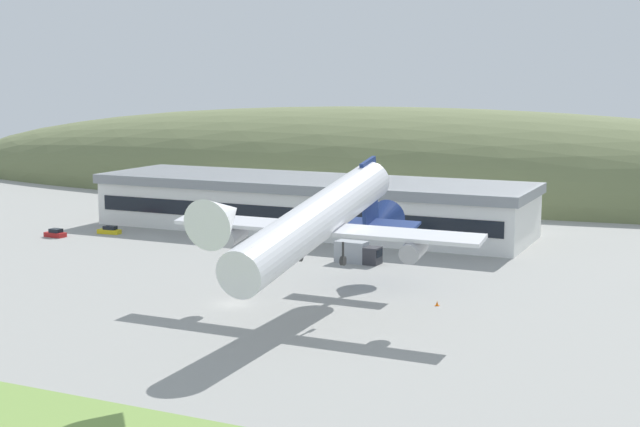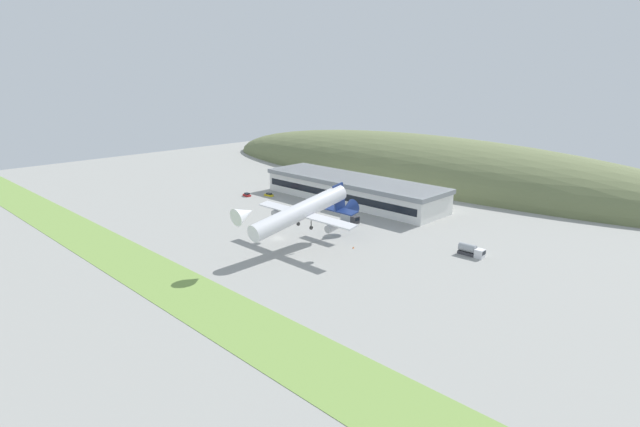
% 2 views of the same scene
% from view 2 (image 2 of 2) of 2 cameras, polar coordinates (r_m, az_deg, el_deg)
% --- Properties ---
extents(ground_plane, '(390.24, 390.24, 0.00)m').
position_cam_2_polar(ground_plane, '(158.29, -4.84, -2.85)').
color(ground_plane, gray).
extents(grass_strip_foreground, '(351.22, 16.56, 0.08)m').
position_cam_2_polar(grass_strip_foreground, '(136.52, -18.36, -6.70)').
color(grass_strip_foreground, '#759947').
rests_on(grass_strip_foreground, ground_plane).
extents(hill_backdrop, '(282.59, 71.53, 41.32)m').
position_cam_2_polar(hill_backdrop, '(259.98, 11.48, 4.24)').
color(hill_backdrop, '#667047').
rests_on(hill_backdrop, ground_plane).
extents(terminal_building, '(80.58, 22.10, 9.58)m').
position_cam_2_polar(terminal_building, '(203.02, 3.74, 2.92)').
color(terminal_building, white).
rests_on(terminal_building, ground_plane).
extents(cargo_airplane, '(38.36, 47.79, 12.57)m').
position_cam_2_polar(cargo_airplane, '(146.63, -1.99, 0.21)').
color(cargo_airplane, silver).
extents(service_car_0, '(3.90, 1.95, 1.47)m').
position_cam_2_polar(service_car_0, '(214.06, -8.36, 2.13)').
color(service_car_0, '#B21E1E').
rests_on(service_car_0, ground_plane).
extents(service_car_1, '(4.29, 1.98, 1.40)m').
position_cam_2_polar(service_car_1, '(213.16, -5.87, 2.15)').
color(service_car_1, gold).
rests_on(service_car_1, ground_plane).
extents(fuel_truck, '(7.70, 2.70, 3.30)m').
position_cam_2_polar(fuel_truck, '(149.07, 16.87, -4.06)').
color(fuel_truck, silver).
rests_on(fuel_truck, ground_plane).
extents(box_truck, '(7.08, 2.81, 3.20)m').
position_cam_2_polar(box_truck, '(174.82, 3.42, -0.50)').
color(box_truck, '#333338').
rests_on(box_truck, ground_plane).
extents(traffic_cone_0, '(0.52, 0.52, 0.58)m').
position_cam_2_polar(traffic_cone_0, '(149.28, 3.82, -3.87)').
color(traffic_cone_0, orange).
rests_on(traffic_cone_0, ground_plane).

